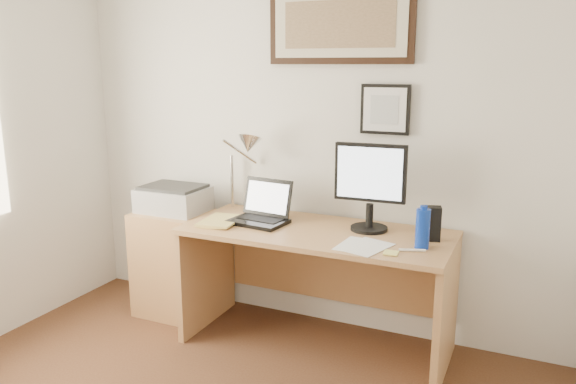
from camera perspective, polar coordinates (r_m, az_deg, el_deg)
The scene contains 17 objects.
wall_back at distance 3.64m, azimuth 2.94°, elevation 5.50°, with size 3.50×0.02×2.50m, color silver.
side_cabinet at distance 4.01m, azimuth -11.36°, elevation -7.08°, with size 0.50×0.40×0.73m, color #A87546.
water_bottle at distance 3.09m, azimuth 13.52°, elevation -3.65°, with size 0.08×0.08×0.22m, color #0C2FA7.
bottle_cap at distance 3.05m, azimuth 13.63°, elevation -1.52°, with size 0.04×0.04×0.02m, color #0C2FA7.
speaker at distance 3.24m, azimuth 14.49°, elevation -3.12°, with size 0.09×0.08×0.19m, color black.
paper_sheet_a at distance 3.10m, azimuth 7.05°, elevation -5.38°, with size 0.19×0.27×0.00m, color white.
paper_sheet_b at distance 3.07m, azimuth 7.96°, elevation -5.53°, with size 0.20×0.29×0.00m, color white.
sticky_pad at distance 2.99m, azimuth 10.42°, elevation -6.10°, with size 0.07×0.07×0.01m, color #F8F275.
marker_pen at distance 3.04m, azimuth 12.51°, elevation -5.80°, with size 0.02×0.02×0.14m, color white.
book at distance 3.57m, azimuth -8.40°, elevation -2.80°, with size 0.22×0.30×0.02m, color #D3BB63.
desk at distance 3.50m, azimuth 3.38°, elevation -7.21°, with size 1.60×0.70×0.75m.
laptop at distance 3.52m, azimuth -2.70°, elevation -2.12°, with size 0.37×0.33×0.26m.
lcd_monitor at distance 3.31m, azimuth 8.34°, elevation 0.94°, with size 0.42×0.22×0.52m.
printer at distance 3.92m, azimuth -11.55°, elevation -0.65°, with size 0.44×0.34×0.18m.
desk_lamp at distance 3.65m, azimuth -4.17°, elevation 4.51°, with size 0.29×0.27×0.53m.
picture_large at distance 3.54m, azimuth 5.25°, elevation 16.60°, with size 0.92×0.04×0.47m.
picture_small at distance 3.46m, azimuth 9.83°, elevation 8.26°, with size 0.30×0.03×0.30m.
Camera 1 is at (1.32, -1.36, 1.72)m, focal length 35.00 mm.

